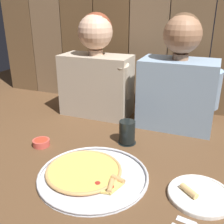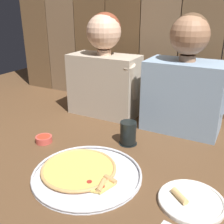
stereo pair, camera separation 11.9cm
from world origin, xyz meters
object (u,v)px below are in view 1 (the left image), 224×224
(dinner_plate, at_px, (200,195))
(diner_left, at_px, (96,70))
(dipping_bowl, at_px, (41,142))
(pizza_tray, at_px, (90,174))
(diner_right, at_px, (178,79))
(drinking_glass, at_px, (127,132))

(dinner_plate, height_order, diner_left, diner_left)
(dinner_plate, bearing_deg, dipping_bowl, 172.01)
(pizza_tray, height_order, diner_right, diner_right)
(drinking_glass, bearing_deg, dinner_plate, -37.73)
(diner_left, distance_m, diner_right, 0.47)
(diner_left, relative_size, diner_right, 1.00)
(dinner_plate, xyz_separation_m, dipping_bowl, (-0.73, 0.10, 0.01))
(pizza_tray, relative_size, diner_left, 0.73)
(pizza_tray, xyz_separation_m, dinner_plate, (0.41, 0.03, -0.00))
(dinner_plate, bearing_deg, pizza_tray, -175.82)
(dinner_plate, relative_size, diner_right, 0.38)
(drinking_glass, bearing_deg, diner_left, 135.27)
(diner_left, bearing_deg, pizza_tray, -67.81)
(drinking_glass, height_order, diner_left, diner_left)
(pizza_tray, xyz_separation_m, dipping_bowl, (-0.32, 0.13, 0.01))
(pizza_tray, distance_m, dinner_plate, 0.41)
(drinking_glass, xyz_separation_m, dipping_bowl, (-0.37, -0.18, -0.04))
(diner_left, bearing_deg, dinner_plate, -41.04)
(pizza_tray, relative_size, dinner_plate, 1.92)
(pizza_tray, relative_size, drinking_glass, 3.80)
(dinner_plate, relative_size, drinking_glass, 1.98)
(pizza_tray, bearing_deg, diner_right, 69.36)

